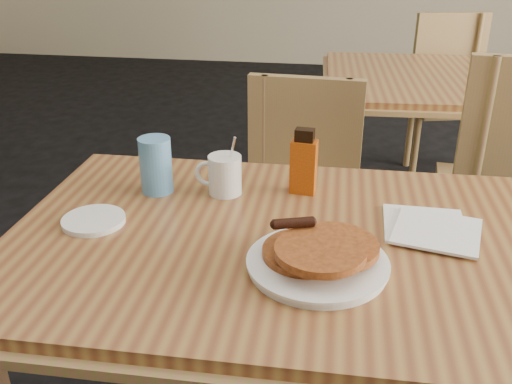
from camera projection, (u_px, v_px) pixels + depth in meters
main_table at (284, 254)px, 1.19m from camera, size 1.20×0.82×0.75m
neighbor_table at (486, 86)px, 2.42m from camera, size 1.42×1.00×0.75m
chair_main_far at (301, 185)px, 1.95m from camera, size 0.42×0.42×0.87m
chair_neighbor_far at (448, 83)px, 3.15m from camera, size 0.49×0.50×0.90m
pancake_plate at (318, 257)px, 1.05m from camera, size 0.27×0.27×0.08m
coffee_mug at (224, 174)px, 1.34m from camera, size 0.11×0.08×0.15m
syrup_bottle at (304, 164)px, 1.34m from camera, size 0.06×0.04×0.16m
napkin_stack at (431, 228)px, 1.19m from camera, size 0.21×0.22×0.01m
blue_tumbler at (156, 165)px, 1.34m from camera, size 0.10×0.10×0.13m
side_saucer at (94, 220)px, 1.22m from camera, size 0.18×0.18×0.01m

